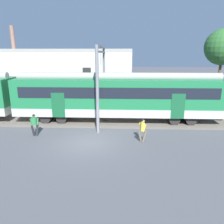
% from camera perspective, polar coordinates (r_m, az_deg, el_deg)
% --- Properties ---
extents(ground_plane, '(160.00, 160.00, 0.00)m').
position_cam_1_polar(ground_plane, '(15.11, -6.41, -8.22)').
color(ground_plane, '#515156').
extents(track_bed, '(80.00, 4.40, 0.01)m').
position_cam_1_polar(track_bed, '(22.91, -27.23, -1.60)').
color(track_bed, slate).
rests_on(track_bed, ground).
extents(commuter_train, '(38.05, 3.07, 4.73)m').
position_cam_1_polar(commuter_train, '(21.28, -22.13, 4.03)').
color(commuter_train, '#B7B7B2').
rests_on(commuter_train, ground).
extents(pedestrian_green, '(0.59, 0.62, 1.67)m').
position_cam_1_polar(pedestrian_green, '(17.05, -19.59, -2.81)').
color(pedestrian_green, '#28282D').
rests_on(pedestrian_green, ground).
extents(pedestrian_yellow, '(0.68, 0.54, 1.67)m').
position_cam_1_polar(pedestrian_yellow, '(15.08, 7.95, -4.40)').
color(pedestrian_yellow, '#6B6051').
rests_on(pedestrian_yellow, ground).
extents(catenary_gantry, '(0.24, 6.64, 6.53)m').
position_cam_1_polar(catenary_gantry, '(19.16, -2.86, 10.23)').
color(catenary_gantry, gray).
rests_on(catenary_gantry, ground).
extents(background_building, '(18.60, 5.00, 9.20)m').
position_cam_1_polar(background_building, '(29.52, -13.68, 9.47)').
color(background_building, beige).
rests_on(background_building, ground).
extents(street_tree_right, '(4.21, 4.21, 8.72)m').
position_cam_1_polar(street_tree_right, '(29.78, 26.97, 14.85)').
color(street_tree_right, brown).
rests_on(street_tree_right, ground).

